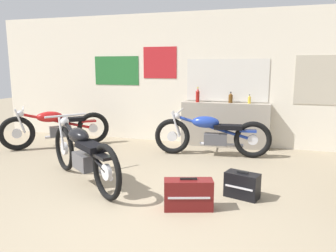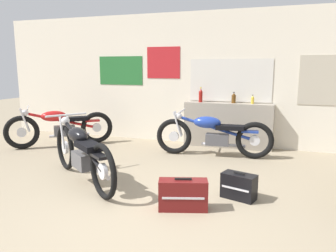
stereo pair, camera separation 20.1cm
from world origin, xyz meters
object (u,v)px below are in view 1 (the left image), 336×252
motorcycle_black (83,153)px  hard_case_black (242,185)px  bottle_leftmost (198,95)px  motorcycle_blue (212,134)px  bottle_left_center (231,98)px  hard_case_darkred (188,195)px  motorcycle_red (57,127)px  bottle_center (249,100)px

motorcycle_black → hard_case_black: 2.25m
bottle_leftmost → motorcycle_blue: bottle_leftmost is taller
bottle_left_center → motorcycle_blue: (-0.24, -0.82, -0.61)m
bottle_leftmost → hard_case_darkred: bearing=-79.9°
hard_case_darkred → hard_case_black: bearing=43.5°
bottle_leftmost → hard_case_darkred: bottle_leftmost is taller
bottle_left_center → motorcycle_black: (-1.76, -2.84, -0.58)m
bottle_leftmost → hard_case_black: 3.04m
motorcycle_blue → motorcycle_black: size_ratio=1.19×
motorcycle_red → hard_case_black: bearing=-22.8°
motorcycle_red → hard_case_black: (3.92, -1.65, -0.25)m
motorcycle_blue → motorcycle_black: bearing=-127.1°
motorcycle_blue → motorcycle_red: bearing=-175.7°
bottle_center → motorcycle_black: 3.58m
motorcycle_blue → bottle_center: bearing=52.6°
hard_case_black → motorcycle_blue: bearing=110.5°
bottle_center → hard_case_darkred: 3.39m
bottle_leftmost → hard_case_darkred: (0.57, -3.22, -0.88)m
bottle_leftmost → bottle_center: size_ratio=1.72×
motorcycle_blue → motorcycle_red: 3.22m
motorcycle_black → hard_case_darkred: bearing=-14.5°
motorcycle_black → bottle_left_center: bearing=58.2°
bottle_left_center → bottle_center: bottle_left_center is taller
bottle_left_center → motorcycle_black: size_ratio=0.12×
motorcycle_black → hard_case_black: motorcycle_black is taller
motorcycle_black → motorcycle_red: bearing=133.7°
bottle_center → hard_case_black: bearing=-88.1°
bottle_leftmost → hard_case_black: bottle_leftmost is taller
bottle_center → motorcycle_blue: bottle_center is taller
bottle_leftmost → motorcycle_black: 3.05m
motorcycle_black → hard_case_darkred: size_ratio=3.04×
hard_case_black → bottle_left_center: bearing=99.8°
bottle_leftmost → bottle_center: bottle_leftmost is taller
motorcycle_red → bottle_left_center: bearing=17.2°
bottle_center → hard_case_darkred: bottle_center is taller
motorcycle_black → hard_case_darkred: 1.73m
hard_case_black → hard_case_darkred: bearing=-136.5°
bottle_leftmost → bottle_left_center: size_ratio=1.37×
bottle_center → hard_case_black: size_ratio=0.39×
motorcycle_blue → hard_case_black: 2.03m
bottle_left_center → motorcycle_red: bearing=-162.8°
motorcycle_black → motorcycle_red: motorcycle_black is taller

